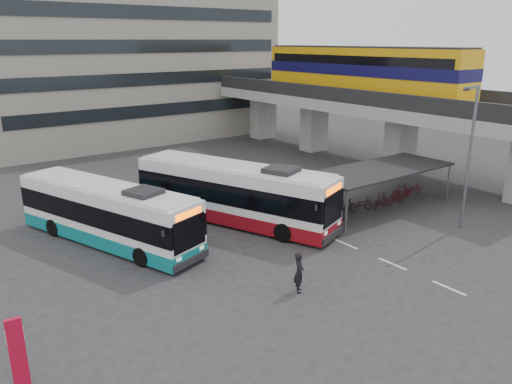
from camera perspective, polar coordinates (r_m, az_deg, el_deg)
ground at (r=24.86m, az=6.24°, el=-7.29°), size 120.00×120.00×0.00m
viaduct at (r=43.72m, az=11.96°, el=11.47°), size 8.00×32.00×9.68m
bike_shelter at (r=32.21m, az=13.82°, el=0.60°), size 10.00×4.00×2.54m
office_block at (r=56.76m, az=-15.18°, el=18.80°), size 30.00×15.00×25.00m
road_markings at (r=24.75m, az=15.33°, el=-7.93°), size 0.15×7.60×0.01m
bus_main at (r=28.77m, az=-2.50°, el=-0.18°), size 7.01×12.45×3.65m
bus_teal at (r=26.94m, az=-16.61°, el=-2.42°), size 6.00×11.50×3.35m
pedestrian at (r=21.16m, az=4.95°, el=-9.12°), size 0.72×0.78×1.78m
lamp_post at (r=29.28m, az=23.20°, el=4.49°), size 1.40×0.20×7.94m
sign_totem_south at (r=17.24m, az=-25.60°, el=-16.20°), size 0.51×0.19×2.36m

